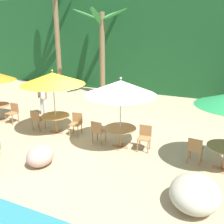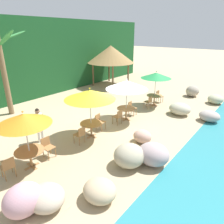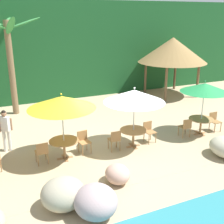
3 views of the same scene
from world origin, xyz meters
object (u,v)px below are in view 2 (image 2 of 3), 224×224
Objects in this scene: dining_table_yellow at (91,125)px; chair_green_seaward at (159,95)px; dining_table_orange at (30,153)px; chair_orange_inland at (8,166)px; dining_table_white at (126,110)px; chair_green_inland at (149,101)px; dining_table_green at (154,97)px; umbrella_white at (127,85)px; chair_white_seaward at (131,107)px; palapa_hut at (111,54)px; chair_yellow_inland at (80,134)px; chair_white_inland at (118,116)px; umbrella_green at (156,75)px; chair_orange_seaward at (47,146)px; palm_tree_second at (1,60)px; umbrella_yellow at (90,95)px; waiter_in_white at (39,123)px; chair_yellow_seaward at (99,121)px; umbrella_orange at (24,119)px.

chair_green_seaward is at bearing -1.34° from dining_table_yellow.
chair_orange_inland reaches higher than dining_table_orange.
chair_green_inland is (2.54, -0.12, -0.10)m from dining_table_white.
dining_table_green is (3.39, -0.09, 0.00)m from dining_table_white.
umbrella_white is 1.85m from chair_white_seaward.
chair_green_inland is (1.70, -0.29, 0.00)m from chair_white_seaward.
palapa_hut is at bearing 48.41° from chair_white_seaward.
chair_yellow_inland is 1.00× the size of chair_white_inland.
umbrella_green is at bearing -0.48° from chair_white_inland.
umbrella_green is (3.39, -0.09, 0.01)m from umbrella_white.
dining_table_yellow is 5.39m from chair_green_inland.
dining_table_green is (7.09, -0.12, 0.10)m from chair_yellow_inland.
chair_orange_seaward is at bearing 177.19° from dining_table_green.
umbrella_green reaches higher than chair_green_seaward.
chair_white_inland is (6.13, -0.29, 0.00)m from chair_orange_inland.
chair_white_inland is at bearing -176.21° from dining_table_white.
chair_white_inland is 7.66m from palm_tree_second.
palm_tree_second is 9.98m from palapa_hut.
chair_white_seaward is at bearing -52.75° from palm_tree_second.
umbrella_yellow reaches higher than chair_orange_seaward.
chair_white_inland is 4.56m from umbrella_green.
waiter_in_white reaches higher than chair_orange_inland.
chair_orange_inland is 0.79× the size of dining_table_white.
chair_green_inland is at bearing -2.81° from dining_table_yellow.
dining_table_green is at bearing -113.62° from palapa_hut.
dining_table_yellow is 2.85m from dining_table_white.
chair_yellow_seaward is 5.67m from umbrella_green.
palapa_hut reaches higher than chair_orange_inland.
dining_table_orange is at bearing 180.00° from umbrella_orange.
chair_white_seaward is (6.97, -0.06, -1.54)m from umbrella_orange.
chair_orange_seaward is 6.84m from palm_tree_second.
chair_green_inland is at bearing -2.34° from umbrella_orange.
umbrella_white is 3.73m from dining_table_green.
chair_orange_inland is at bearing -179.74° from umbrella_orange.
umbrella_yellow is at bearing 177.83° from umbrella_green.
dining_table_yellow is 0.21× the size of palm_tree_second.
dining_table_yellow is 2.00m from chair_white_inland.
chair_green_inland is (3.39, -0.06, 0.00)m from chair_white_inland.
dining_table_white is 0.25× the size of palapa_hut.
palm_tree_second is at bearing 127.25° from chair_white_seaward.
umbrella_yellow reaches higher than chair_white_inland.
chair_yellow_seaward reaches higher than dining_table_white.
chair_green_inland is (6.23, -0.15, 0.00)m from chair_yellow_inland.
umbrella_yellow is 2.74m from waiter_in_white.
chair_green_inland is (7.82, -0.45, 0.00)m from chair_orange_seaward.
palapa_hut is at bearing 60.21° from chair_green_inland.
chair_yellow_inland is (-0.85, -0.12, -0.10)m from dining_table_yellow.
chair_yellow_inland is at bearing 179.58° from dining_table_white.
chair_white_inland is (5.28, -0.29, -1.54)m from umbrella_orange.
palapa_hut is (8.95, 5.97, 2.36)m from dining_table_yellow.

